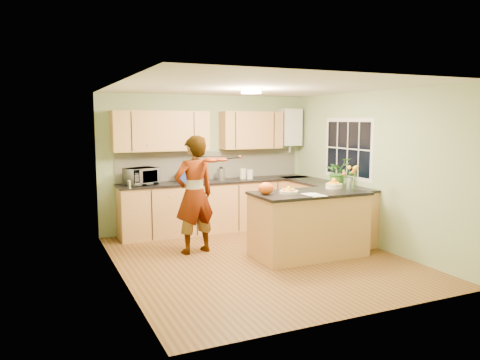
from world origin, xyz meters
name	(u,v)px	position (x,y,z in m)	size (l,w,h in m)	color
floor	(259,259)	(0.00, 0.00, 0.00)	(4.50, 4.50, 0.00)	brown
ceiling	(260,87)	(0.00, 0.00, 2.50)	(4.00, 4.50, 0.02)	silver
wall_back	(206,162)	(0.00, 2.25, 1.25)	(4.00, 0.02, 2.50)	#97AE7C
wall_front	(360,199)	(0.00, -2.25, 1.25)	(4.00, 0.02, 2.50)	#97AE7C
wall_left	(119,183)	(-2.00, 0.00, 1.25)	(0.02, 4.50, 2.50)	#97AE7C
wall_right	(371,169)	(2.00, 0.00, 1.25)	(0.02, 4.50, 2.50)	#97AE7C
back_counter	(218,205)	(0.10, 1.95, 0.47)	(3.64, 0.62, 0.94)	#C1824D
right_counter	(324,209)	(1.70, 0.85, 0.47)	(0.62, 2.24, 0.94)	#C1824D
splashback	(212,165)	(0.10, 2.23, 1.20)	(3.60, 0.02, 0.52)	silver
upper_cabinets	(200,131)	(-0.18, 2.08, 1.85)	(3.20, 0.34, 0.70)	#C1824D
boiler	(290,127)	(1.70, 2.09, 1.90)	(0.40, 0.30, 0.86)	silver
window_right	(348,149)	(1.99, 0.60, 1.55)	(0.01, 1.30, 1.05)	silver
light_switch	(129,185)	(-1.99, -0.60, 1.30)	(0.02, 0.09, 0.09)	silver
ceiling_lamp	(251,91)	(0.00, 0.30, 2.46)	(0.30, 0.30, 0.07)	#FFEABF
peninsula_island	(309,224)	(0.75, -0.14, 0.49)	(1.70, 0.87, 0.98)	#C1824D
fruit_dish	(289,191)	(0.40, -0.14, 1.02)	(0.27, 0.27, 0.10)	beige
orange_bowl	(334,184)	(1.30, 0.01, 1.04)	(0.26, 0.26, 0.15)	beige
flower_vase	(350,172)	(1.35, -0.32, 1.27)	(0.24, 0.24, 0.44)	silver
orange_bag	(266,188)	(0.05, -0.09, 1.06)	(0.23, 0.20, 0.18)	#E15712
papers	(315,195)	(0.65, -0.44, 0.98)	(0.24, 0.32, 0.01)	silver
violinist	(194,195)	(-0.76, 0.73, 0.91)	(0.66, 0.43, 1.81)	tan
violin	(211,160)	(-0.56, 0.51, 1.45)	(0.59, 0.24, 0.12)	#541605
microwave	(141,176)	(-1.30, 1.91, 1.09)	(0.53, 0.36, 0.29)	silver
blue_box	(187,176)	(-0.48, 1.95, 1.05)	(0.28, 0.20, 0.22)	#203A96
kettle	(221,174)	(0.19, 1.98, 1.06)	(0.15, 0.15, 0.29)	#B6B6BA
jar_cream	(243,174)	(0.64, 1.99, 1.03)	(0.12, 0.12, 0.19)	beige
jar_white	(250,174)	(0.73, 1.89, 1.03)	(0.11, 0.11, 0.17)	silver
potted_plant	(338,172)	(1.70, 0.47, 1.18)	(0.43, 0.37, 0.47)	#397928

